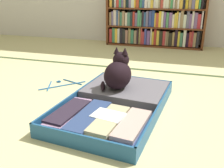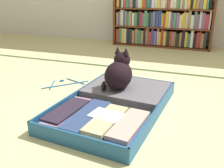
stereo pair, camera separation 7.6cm
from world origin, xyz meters
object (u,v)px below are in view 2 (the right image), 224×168
at_px(open_suitcase, 116,103).
at_px(clothes_hanger, 64,83).
at_px(bookshelf, 162,19).
at_px(black_cat, 119,73).

bearing_deg(open_suitcase, clothes_hanger, 152.96).
distance_m(open_suitcase, clothes_hanger, 0.66).
distance_m(bookshelf, black_cat, 2.04).
xyz_separation_m(bookshelf, clothes_hanger, (-0.52, -1.88, -0.39)).
bearing_deg(bookshelf, open_suitcase, -88.18).
relative_size(open_suitcase, black_cat, 3.44).
height_order(bookshelf, open_suitcase, bookshelf).
xyz_separation_m(black_cat, clothes_hanger, (-0.56, 0.15, -0.20)).
distance_m(bookshelf, open_suitcase, 2.21).
bearing_deg(open_suitcase, bookshelf, 91.82).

